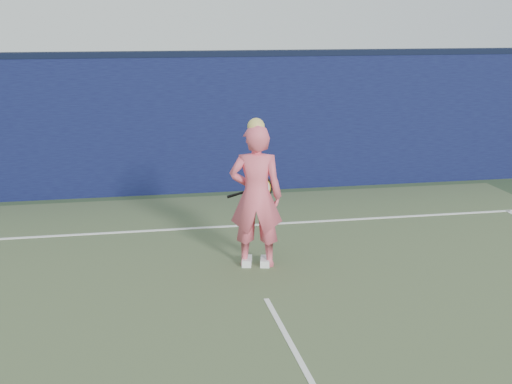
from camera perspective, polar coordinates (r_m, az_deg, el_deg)
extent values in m
plane|color=#2D442A|center=(7.49, 2.43, -11.47)|extent=(80.00, 80.00, 0.00)
cube|color=black|center=(13.32, -4.05, 5.39)|extent=(24.00, 0.40, 2.50)
cube|color=black|center=(13.19, -4.15, 10.98)|extent=(24.00, 0.42, 0.10)
imported|color=#E6596D|center=(9.21, 0.00, -0.35)|extent=(0.77, 0.60, 1.88)
sphere|color=#CEBC5C|center=(9.03, 0.00, 5.26)|extent=(0.22, 0.22, 0.22)
cube|color=white|center=(9.46, 0.73, -5.60)|extent=(0.18, 0.30, 0.10)
cube|color=white|center=(9.47, -0.73, -5.58)|extent=(0.18, 0.30, 0.10)
torus|color=black|center=(9.65, 0.40, 0.32)|extent=(0.34, 0.10, 0.34)
torus|color=gold|center=(9.65, 0.40, 0.32)|extent=(0.28, 0.07, 0.28)
cylinder|color=beige|center=(9.65, 0.40, 0.32)|extent=(0.28, 0.06, 0.28)
cylinder|color=black|center=(9.67, -1.10, -0.05)|extent=(0.31, 0.05, 0.11)
cylinder|color=black|center=(9.69, -1.95, -0.30)|extent=(0.14, 0.05, 0.07)
cube|color=white|center=(11.16, -2.35, -2.77)|extent=(11.00, 0.08, 0.01)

